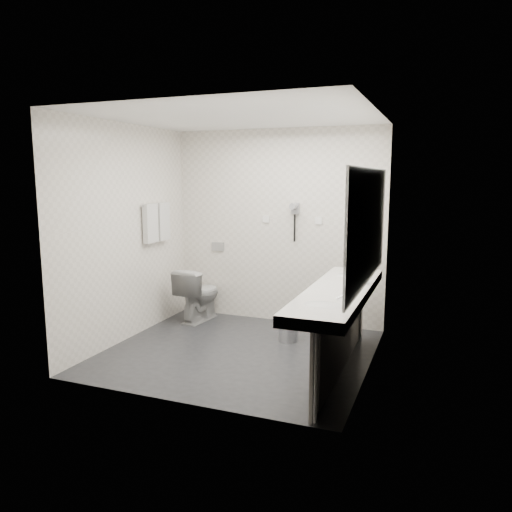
% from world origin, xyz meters
% --- Properties ---
extents(floor, '(2.80, 2.80, 0.00)m').
position_xyz_m(floor, '(0.00, 0.00, 0.00)').
color(floor, '#26272B').
rests_on(floor, ground).
extents(ceiling, '(2.80, 2.80, 0.00)m').
position_xyz_m(ceiling, '(0.00, 0.00, 2.50)').
color(ceiling, white).
rests_on(ceiling, wall_back).
extents(wall_back, '(2.80, 0.00, 2.80)m').
position_xyz_m(wall_back, '(0.00, 1.30, 1.25)').
color(wall_back, white).
rests_on(wall_back, floor).
extents(wall_front, '(2.80, 0.00, 2.80)m').
position_xyz_m(wall_front, '(0.00, -1.30, 1.25)').
color(wall_front, white).
rests_on(wall_front, floor).
extents(wall_left, '(0.00, 2.60, 2.60)m').
position_xyz_m(wall_left, '(-1.40, 0.00, 1.25)').
color(wall_left, white).
rests_on(wall_left, floor).
extents(wall_right, '(0.00, 2.60, 2.60)m').
position_xyz_m(wall_right, '(1.40, 0.00, 1.25)').
color(wall_right, white).
rests_on(wall_right, floor).
extents(vanity_counter, '(0.55, 2.20, 0.10)m').
position_xyz_m(vanity_counter, '(1.12, -0.20, 0.80)').
color(vanity_counter, white).
rests_on(vanity_counter, floor).
extents(vanity_panel, '(0.03, 2.15, 0.75)m').
position_xyz_m(vanity_panel, '(1.15, -0.20, 0.38)').
color(vanity_panel, gray).
rests_on(vanity_panel, floor).
extents(vanity_post_near, '(0.06, 0.06, 0.75)m').
position_xyz_m(vanity_post_near, '(1.18, -1.24, 0.38)').
color(vanity_post_near, silver).
rests_on(vanity_post_near, floor).
extents(vanity_post_far, '(0.06, 0.06, 0.75)m').
position_xyz_m(vanity_post_far, '(1.18, 0.84, 0.38)').
color(vanity_post_far, silver).
rests_on(vanity_post_far, floor).
extents(mirror, '(0.02, 2.20, 1.05)m').
position_xyz_m(mirror, '(1.39, -0.20, 1.45)').
color(mirror, '#B2BCC6').
rests_on(mirror, wall_right).
extents(basin_near, '(0.40, 0.31, 0.05)m').
position_xyz_m(basin_near, '(1.12, -0.85, 0.83)').
color(basin_near, white).
rests_on(basin_near, vanity_counter).
extents(basin_far, '(0.40, 0.31, 0.05)m').
position_xyz_m(basin_far, '(1.12, 0.45, 0.83)').
color(basin_far, white).
rests_on(basin_far, vanity_counter).
extents(faucet_near, '(0.04, 0.04, 0.15)m').
position_xyz_m(faucet_near, '(1.32, -0.85, 0.92)').
color(faucet_near, silver).
rests_on(faucet_near, vanity_counter).
extents(faucet_far, '(0.04, 0.04, 0.15)m').
position_xyz_m(faucet_far, '(1.32, 0.45, 0.92)').
color(faucet_far, silver).
rests_on(faucet_far, vanity_counter).
extents(soap_bottle_a, '(0.06, 0.06, 0.11)m').
position_xyz_m(soap_bottle_a, '(1.27, -0.16, 0.90)').
color(soap_bottle_a, white).
rests_on(soap_bottle_a, vanity_counter).
extents(soap_bottle_b, '(0.11, 0.11, 0.10)m').
position_xyz_m(soap_bottle_b, '(1.20, -0.01, 0.90)').
color(soap_bottle_b, white).
rests_on(soap_bottle_b, vanity_counter).
extents(glass_left, '(0.05, 0.05, 0.10)m').
position_xyz_m(glass_left, '(1.27, 0.10, 0.90)').
color(glass_left, silver).
rests_on(glass_left, vanity_counter).
extents(glass_right, '(0.08, 0.08, 0.11)m').
position_xyz_m(glass_right, '(1.34, 0.09, 0.91)').
color(glass_right, silver).
rests_on(glass_right, vanity_counter).
extents(toilet, '(0.47, 0.74, 0.71)m').
position_xyz_m(toilet, '(-0.96, 0.92, 0.36)').
color(toilet, white).
rests_on(toilet, floor).
extents(flush_plate, '(0.18, 0.02, 0.12)m').
position_xyz_m(flush_plate, '(-0.85, 1.29, 0.95)').
color(flush_plate, '#B2B5BA').
rests_on(flush_plate, wall_back).
extents(pedal_bin, '(0.30, 0.30, 0.32)m').
position_xyz_m(pedal_bin, '(0.40, 0.55, 0.16)').
color(pedal_bin, '#B2B5BA').
rests_on(pedal_bin, floor).
extents(bin_lid, '(0.23, 0.23, 0.02)m').
position_xyz_m(bin_lid, '(0.40, 0.55, 0.33)').
color(bin_lid, '#B2B5BA').
rests_on(bin_lid, pedal_bin).
extents(towel_rail, '(0.02, 0.62, 0.02)m').
position_xyz_m(towel_rail, '(-1.35, 0.55, 1.55)').
color(towel_rail, silver).
rests_on(towel_rail, wall_left).
extents(towel_near, '(0.07, 0.24, 0.48)m').
position_xyz_m(towel_near, '(-1.34, 0.41, 1.33)').
color(towel_near, silver).
rests_on(towel_near, towel_rail).
extents(towel_far, '(0.07, 0.24, 0.48)m').
position_xyz_m(towel_far, '(-1.34, 0.69, 1.33)').
color(towel_far, silver).
rests_on(towel_far, towel_rail).
extents(dryer_cradle, '(0.10, 0.04, 0.14)m').
position_xyz_m(dryer_cradle, '(0.25, 1.27, 1.50)').
color(dryer_cradle, gray).
rests_on(dryer_cradle, wall_back).
extents(dryer_barrel, '(0.08, 0.14, 0.08)m').
position_xyz_m(dryer_barrel, '(0.25, 1.20, 1.53)').
color(dryer_barrel, gray).
rests_on(dryer_barrel, dryer_cradle).
extents(dryer_cord, '(0.02, 0.02, 0.35)m').
position_xyz_m(dryer_cord, '(0.25, 1.26, 1.25)').
color(dryer_cord, black).
rests_on(dryer_cord, dryer_cradle).
extents(switch_plate_a, '(0.09, 0.02, 0.09)m').
position_xyz_m(switch_plate_a, '(-0.15, 1.29, 1.35)').
color(switch_plate_a, white).
rests_on(switch_plate_a, wall_back).
extents(switch_plate_b, '(0.09, 0.02, 0.09)m').
position_xyz_m(switch_plate_b, '(0.55, 1.29, 1.35)').
color(switch_plate_b, white).
rests_on(switch_plate_b, wall_back).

